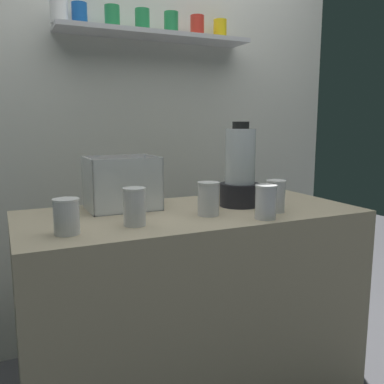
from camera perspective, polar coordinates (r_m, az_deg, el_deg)
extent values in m
cube|color=tan|center=(1.88, 0.00, -16.15)|extent=(1.40, 0.64, 0.90)
cube|color=silver|center=(2.42, -7.78, 9.08)|extent=(2.60, 0.04, 2.50)
cube|color=silver|center=(2.38, -4.92, 20.60)|extent=(1.06, 0.20, 0.02)
cylinder|color=#1959B2|center=(2.30, -15.15, 22.41)|extent=(0.08, 0.08, 0.11)
cylinder|color=#268C4C|center=(2.31, -10.87, 22.48)|extent=(0.08, 0.08, 0.11)
cylinder|color=#268C4C|center=(2.35, -6.82, 22.34)|extent=(0.08, 0.08, 0.11)
cylinder|color=#268C4C|center=(2.40, -2.87, 22.14)|extent=(0.08, 0.08, 0.11)
cylinder|color=red|center=(2.47, 0.72, 21.78)|extent=(0.08, 0.08, 0.11)
cylinder|color=yellow|center=(2.57, 3.86, 21.30)|extent=(0.08, 0.08, 0.11)
cylinder|color=white|center=(2.27, -17.79, 22.60)|extent=(0.08, 0.08, 0.12)
cube|color=white|center=(1.80, -9.48, -2.16)|extent=(0.29, 0.23, 0.01)
cube|color=white|center=(1.68, -8.57, 0.75)|extent=(0.29, 0.01, 0.22)
cube|color=white|center=(1.89, -10.46, 1.67)|extent=(0.29, 0.01, 0.22)
cube|color=white|center=(1.75, -14.09, 0.94)|extent=(0.01, 0.23, 0.22)
cube|color=white|center=(1.83, -5.24, 1.52)|extent=(0.01, 0.23, 0.22)
cone|color=orange|center=(1.79, -9.95, -1.52)|extent=(0.16, 0.05, 0.03)
cone|color=orange|center=(1.78, -10.65, -1.63)|extent=(0.14, 0.15, 0.04)
cone|color=orange|center=(1.80, -8.35, -1.56)|extent=(0.14, 0.10, 0.03)
cone|color=orange|center=(1.80, -9.25, -1.50)|extent=(0.15, 0.06, 0.04)
cone|color=orange|center=(1.79, -10.85, -0.64)|extent=(0.17, 0.13, 0.03)
cone|color=orange|center=(1.79, -10.31, -0.78)|extent=(0.14, 0.17, 0.03)
cone|color=orange|center=(1.78, -10.55, -0.43)|extent=(0.13, 0.19, 0.04)
cone|color=orange|center=(1.77, -10.27, -0.52)|extent=(0.04, 0.16, 0.03)
cylinder|color=black|center=(1.84, 6.51, -0.36)|extent=(0.17, 0.17, 0.10)
cylinder|color=silver|center=(1.82, 6.61, 4.88)|extent=(0.13, 0.13, 0.24)
cylinder|color=maroon|center=(1.83, 6.55, 1.80)|extent=(0.12, 0.12, 0.04)
cylinder|color=black|center=(1.82, 6.69, 9.08)|extent=(0.07, 0.07, 0.03)
cylinder|color=white|center=(1.43, -16.80, -3.34)|extent=(0.08, 0.08, 0.11)
cylinder|color=red|center=(1.43, -16.77, -3.94)|extent=(0.08, 0.08, 0.08)
cylinder|color=white|center=(1.41, -16.91, -1.00)|extent=(0.09, 0.09, 0.01)
cylinder|color=white|center=(1.49, -7.88, -2.12)|extent=(0.08, 0.08, 0.13)
cylinder|color=yellow|center=(1.50, -7.86, -3.14)|extent=(0.07, 0.07, 0.07)
cylinder|color=white|center=(1.48, -7.94, 0.45)|extent=(0.08, 0.08, 0.01)
cylinder|color=white|center=(1.64, 2.26, -1.04)|extent=(0.08, 0.08, 0.13)
cylinder|color=red|center=(1.65, 2.26, -1.77)|extent=(0.08, 0.08, 0.08)
cylinder|color=white|center=(1.63, 2.28, 1.25)|extent=(0.09, 0.09, 0.01)
cylinder|color=white|center=(1.60, 10.05, -1.46)|extent=(0.08, 0.08, 0.12)
cylinder|color=orange|center=(1.61, 10.04, -1.88)|extent=(0.07, 0.07, 0.10)
cylinder|color=white|center=(1.59, 10.12, 0.84)|extent=(0.08, 0.08, 0.01)
cylinder|color=white|center=(1.74, 11.37, -0.65)|extent=(0.08, 0.08, 0.13)
cylinder|color=maroon|center=(1.74, 11.36, -1.06)|extent=(0.07, 0.07, 0.10)
cylinder|color=white|center=(1.73, 11.44, 1.50)|extent=(0.08, 0.08, 0.01)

